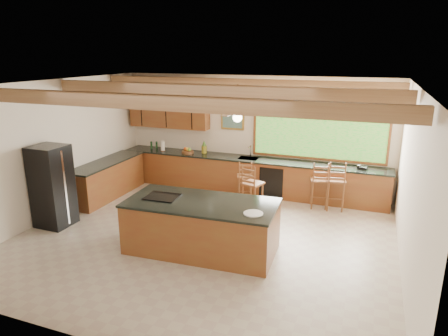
% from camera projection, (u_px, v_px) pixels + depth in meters
% --- Properties ---
extents(ground, '(7.20, 7.20, 0.00)m').
position_uv_depth(ground, '(205.00, 237.00, 7.96)').
color(ground, '#BFB49E').
rests_on(ground, ground).
extents(room_shell, '(7.27, 6.54, 3.02)m').
position_uv_depth(room_shell, '(208.00, 122.00, 7.99)').
color(room_shell, silver).
rests_on(room_shell, ground).
extents(counter_run, '(7.12, 3.10, 1.27)m').
position_uv_depth(counter_run, '(214.00, 176.00, 10.38)').
color(counter_run, brown).
rests_on(counter_run, ground).
extents(island, '(2.81, 1.43, 0.98)m').
position_uv_depth(island, '(202.00, 226.00, 7.34)').
color(island, brown).
rests_on(island, ground).
extents(refrigerator, '(0.69, 0.66, 1.73)m').
position_uv_depth(refrigerator, '(52.00, 186.00, 8.33)').
color(refrigerator, black).
rests_on(refrigerator, ground).
extents(bar_stool_a, '(0.48, 0.48, 1.03)m').
position_uv_depth(bar_stool_a, '(244.00, 177.00, 9.78)').
color(bar_stool_a, brown).
rests_on(bar_stool_a, ground).
extents(bar_stool_b, '(0.52, 0.52, 1.16)m').
position_uv_depth(bar_stool_b, '(252.00, 185.00, 8.98)').
color(bar_stool_b, brown).
rests_on(bar_stool_b, ground).
extents(bar_stool_c, '(0.49, 0.49, 1.19)m').
position_uv_depth(bar_stool_c, '(336.00, 182.00, 9.15)').
color(bar_stool_c, brown).
rests_on(bar_stool_c, ground).
extents(bar_stool_d, '(0.49, 0.49, 1.14)m').
position_uv_depth(bar_stool_d, '(319.00, 181.00, 9.29)').
color(bar_stool_d, brown).
rests_on(bar_stool_d, ground).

